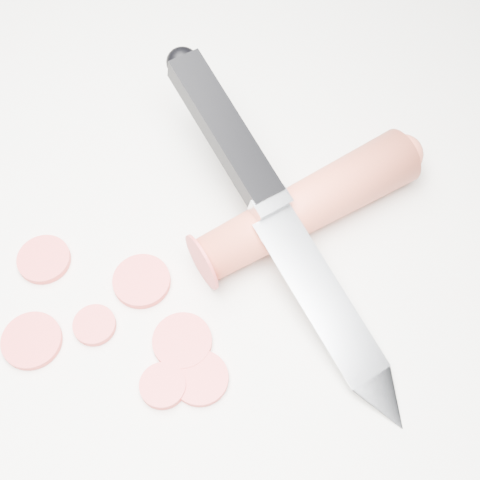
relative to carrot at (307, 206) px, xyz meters
The scene contains 10 objects.
ground 0.13m from the carrot, 117.65° to the right, with size 2.40×2.40×0.00m, color silver.
carrot is the anchor object (origin of this frame).
carrot_slice_0 0.19m from the carrot, 130.44° to the right, with size 0.04×0.04×0.01m, color #CC3837.
carrot_slice_1 0.21m from the carrot, 113.72° to the right, with size 0.04×0.04×0.01m, color #CC3837.
carrot_slice_2 0.13m from the carrot, 92.75° to the right, with size 0.04×0.04×0.01m, color #CC3837.
carrot_slice_3 0.16m from the carrot, 88.35° to the right, with size 0.03×0.03×0.01m, color #CC3837.
carrot_slice_4 0.14m from the carrot, 81.94° to the right, with size 0.04×0.04×0.01m, color #CC3837.
carrot_slice_5 0.13m from the carrot, 117.05° to the right, with size 0.04×0.04×0.01m, color #CC3837.
carrot_slice_6 0.17m from the carrot, 110.80° to the right, with size 0.03×0.03×0.01m, color #CC3837.
kitchen_knife 0.04m from the carrot, 84.80° to the right, with size 0.29×0.12×0.09m, color silver, non-canonical shape.
Camera 1 is at (0.18, -0.11, 0.42)m, focal length 50.00 mm.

